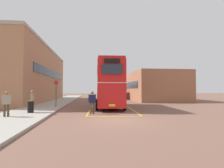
{
  "coord_description": "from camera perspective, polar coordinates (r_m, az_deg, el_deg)",
  "views": [
    {
      "loc": [
        -1.54,
        -11.59,
        1.91
      ],
      "look_at": [
        0.78,
        9.52,
        2.55
      ],
      "focal_mm": 29.9,
      "sensor_mm": 36.0,
      "label": 1
    }
  ],
  "objects": [
    {
      "name": "pedestrian_boarding",
      "position": [
        14.85,
        -6.08,
        -5.07
      ],
      "size": [
        0.59,
        0.3,
        1.78
      ],
      "color": "#473828",
      "rests_on": "ground"
    },
    {
      "name": "ground_plane",
      "position": [
        26.11,
        -2.9,
        -5.91
      ],
      "size": [
        135.6,
        135.6,
        0.0
      ],
      "primitive_type": "plane",
      "color": "brown"
    },
    {
      "name": "sidewalk_left",
      "position": [
        28.88,
        -16.23,
        -5.3
      ],
      "size": [
        4.0,
        57.6,
        0.14
      ],
      "primitive_type": "cube",
      "color": "#A39E93",
      "rests_on": "ground"
    },
    {
      "name": "double_decker_bus",
      "position": [
        20.07,
        -0.74,
        -0.01
      ],
      "size": [
        3.13,
        9.77,
        4.75
      ],
      "color": "black",
      "rests_on": "ground"
    },
    {
      "name": "bay_marking_yellow",
      "position": [
        18.33,
        -0.33,
        -7.69
      ],
      "size": [
        4.75,
        11.88,
        0.01
      ],
      "color": "gold",
      "rests_on": "ground"
    },
    {
      "name": "brick_building_left",
      "position": [
        32.79,
        -23.22,
        2.59
      ],
      "size": [
        6.11,
        25.23,
        8.58
      ],
      "color": "#AD7A56",
      "rests_on": "ground"
    },
    {
      "name": "depot_building_right",
      "position": [
        35.53,
        11.98,
        -0.79
      ],
      "size": [
        8.25,
        15.95,
        4.92
      ],
      "color": "#9E6647",
      "rests_on": "ground"
    },
    {
      "name": "pedestrian_waiting_far",
      "position": [
        14.14,
        -29.56,
        -4.82
      ],
      "size": [
        0.52,
        0.39,
        1.66
      ],
      "color": "#473828",
      "rests_on": "sidewalk_left"
    },
    {
      "name": "litter_bin",
      "position": [
        15.72,
        -23.63,
        -6.34
      ],
      "size": [
        0.48,
        0.48,
        0.93
      ],
      "color": "black",
      "rests_on": "sidewalk_left"
    },
    {
      "name": "pedestrian_waiting_near",
      "position": [
        15.92,
        -23.13,
        -4.35
      ],
      "size": [
        0.27,
        0.58,
        1.73
      ],
      "color": "black",
      "rests_on": "sidewalk_left"
    },
    {
      "name": "single_deck_bus",
      "position": [
        39.35,
        -0.81,
        -2.11
      ],
      "size": [
        3.29,
        9.93,
        3.02
      ],
      "color": "black",
      "rests_on": "ground"
    },
    {
      "name": "bus_stop_sign",
      "position": [
        20.06,
        -16.73,
        -2.06
      ],
      "size": [
        0.44,
        0.1,
        2.71
      ],
      "color": "#4C4C51",
      "rests_on": "sidewalk_left"
    }
  ]
}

